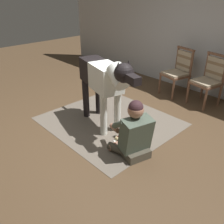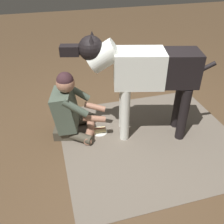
# 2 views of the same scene
# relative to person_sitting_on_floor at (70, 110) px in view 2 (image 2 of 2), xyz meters

# --- Properties ---
(ground_plane) EXTENTS (14.28, 14.28, 0.00)m
(ground_plane) POSITION_rel_person_sitting_on_floor_xyz_m (-0.70, 0.15, -0.34)
(ground_plane) COLOR brown
(area_rug) EXTENTS (2.09, 1.89, 0.01)m
(area_rug) POSITION_rel_person_sitting_on_floor_xyz_m (-0.89, 0.39, -0.34)
(area_rug) COLOR #695F52
(area_rug) RESTS_ON ground
(person_sitting_on_floor) EXTENTS (0.69, 0.58, 0.83)m
(person_sitting_on_floor) POSITION_rel_person_sitting_on_floor_xyz_m (0.00, 0.00, 0.00)
(person_sitting_on_floor) COLOR #474235
(person_sitting_on_floor) RESTS_ON ground
(large_dog) EXTENTS (1.63, 0.59, 1.25)m
(large_dog) POSITION_rel_person_sitting_on_floor_xyz_m (-0.82, 0.21, 0.49)
(large_dog) COLOR white
(large_dog) RESTS_ON ground
(hot_dog_on_plate) EXTENTS (0.20, 0.20, 0.06)m
(hot_dog_on_plate) POSITION_rel_person_sitting_on_floor_xyz_m (-0.33, 0.09, -0.31)
(hot_dog_on_plate) COLOR white
(hot_dog_on_plate) RESTS_ON ground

